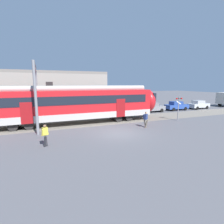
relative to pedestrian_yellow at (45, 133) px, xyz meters
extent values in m
plane|color=#515156|center=(6.34, 1.09, -0.99)|extent=(160.00, 160.00, 0.00)
cube|color=#B7B2AD|center=(3.48, 6.65, 0.06)|extent=(18.00, 3.06, 0.70)
cube|color=red|center=(3.48, 6.65, 1.61)|extent=(18.00, 3.00, 2.40)
cube|color=black|center=(3.48, 5.13, 1.81)|extent=(16.56, 0.03, 0.90)
cube|color=maroon|center=(8.43, 5.13, 0.76)|extent=(1.10, 0.04, 2.10)
cube|color=maroon|center=(-1.47, 5.13, 0.76)|extent=(1.10, 0.04, 2.10)
cylinder|color=#9C9793|center=(3.48, 6.65, 2.99)|extent=(17.64, 0.70, 0.70)
cube|color=black|center=(0.78, 6.65, 3.54)|extent=(0.70, 0.12, 0.40)
cylinder|color=black|center=(9.76, 6.65, -0.54)|extent=(0.90, 2.40, 0.90)
cylinder|color=black|center=(8.36, 6.65, -0.54)|extent=(0.90, 2.40, 0.90)
cylinder|color=black|center=(-1.40, 6.65, -0.54)|extent=(0.90, 2.40, 0.90)
cylinder|color=black|center=(-2.80, 6.65, -0.54)|extent=(0.90, 2.40, 0.90)
ellipsoid|color=red|center=(13.03, 6.65, 1.26)|extent=(1.80, 2.85, 2.95)
cube|color=black|center=(13.38, 6.65, 1.86)|extent=(0.40, 2.40, 1.00)
cylinder|color=#28282D|center=(-0.03, -0.18, -0.56)|extent=(0.26, 0.38, 0.87)
cylinder|color=#28282D|center=(0.04, 0.14, -0.56)|extent=(0.26, 0.38, 0.87)
cube|color=gold|center=(0.01, -0.02, 0.15)|extent=(0.42, 0.35, 0.56)
cylinder|color=gold|center=(0.19, 0.13, 0.10)|extent=(0.17, 0.26, 0.52)
cylinder|color=gold|center=(-0.17, -0.17, 0.10)|extent=(0.17, 0.26, 0.52)
sphere|color=brown|center=(0.02, -0.04, 0.54)|extent=(0.22, 0.22, 0.22)
sphere|color=black|center=(0.01, -0.02, 0.57)|extent=(0.20, 0.20, 0.20)
cube|color=black|center=(-0.06, 0.15, 0.17)|extent=(0.32, 0.25, 0.40)
cylinder|color=#6B6051|center=(9.86, 1.87, -0.56)|extent=(0.29, 0.38, 0.87)
cylinder|color=#6B6051|center=(9.89, 2.21, -0.56)|extent=(0.29, 0.38, 0.87)
cube|color=navy|center=(9.88, 2.04, 0.15)|extent=(0.43, 0.38, 0.56)
cylinder|color=navy|center=(10.04, 2.21, 0.10)|extent=(0.19, 0.26, 0.52)
cylinder|color=navy|center=(9.72, 1.87, 0.10)|extent=(0.19, 0.26, 0.52)
sphere|color=tan|center=(9.89, 2.02, 0.54)|extent=(0.22, 0.22, 0.22)
sphere|color=black|center=(9.88, 2.04, 0.57)|extent=(0.20, 0.20, 0.20)
cube|color=navy|center=(9.80, 2.20, 0.17)|extent=(0.32, 0.27, 0.40)
cube|color=gray|center=(16.50, 10.35, -0.35)|extent=(4.02, 1.68, 0.68)
cube|color=slate|center=(16.35, 10.35, 0.27)|extent=(1.92, 1.46, 0.56)
cube|color=black|center=(17.30, 10.36, 0.23)|extent=(0.13, 1.37, 0.48)
cylinder|color=black|center=(17.73, 11.14, -0.69)|extent=(0.60, 0.21, 0.60)
cylinder|color=black|center=(17.75, 9.58, -0.69)|extent=(0.60, 0.21, 0.60)
cylinder|color=black|center=(15.25, 11.11, -0.69)|extent=(0.60, 0.21, 0.60)
cylinder|color=black|center=(15.27, 9.56, -0.69)|extent=(0.60, 0.21, 0.60)
cube|color=#284799|center=(21.56, 10.46, -0.35)|extent=(4.07, 1.81, 0.68)
cube|color=navy|center=(21.41, 10.47, 0.27)|extent=(1.96, 1.52, 0.56)
cube|color=black|center=(22.36, 10.42, 0.23)|extent=(0.18, 1.37, 0.48)
cylinder|color=black|center=(22.83, 11.18, -0.69)|extent=(0.61, 0.23, 0.60)
cylinder|color=black|center=(22.77, 9.63, -0.69)|extent=(0.61, 0.23, 0.60)
cylinder|color=black|center=(20.36, 11.29, -0.69)|extent=(0.61, 0.23, 0.60)
cylinder|color=black|center=(20.29, 9.73, -0.69)|extent=(0.61, 0.23, 0.60)
cube|color=#B7BABF|center=(26.51, 10.28, -0.35)|extent=(4.07, 1.82, 0.68)
cube|color=#A1A3A8|center=(26.36, 10.27, 0.27)|extent=(1.96, 1.52, 0.56)
cube|color=black|center=(27.30, 10.31, 0.23)|extent=(0.18, 1.37, 0.48)
cylinder|color=black|center=(27.71, 11.11, -0.69)|extent=(0.61, 0.23, 0.60)
cylinder|color=black|center=(27.78, 9.56, -0.69)|extent=(0.61, 0.23, 0.60)
cylinder|color=black|center=(25.23, 11.00, -0.69)|extent=(0.61, 0.23, 0.60)
cylinder|color=black|center=(25.30, 9.45, -0.69)|extent=(0.61, 0.23, 0.60)
cylinder|color=black|center=(33.75, 11.47, -0.57)|extent=(0.85, 0.28, 0.84)
cylinder|color=gray|center=(-0.55, 3.45, 2.26)|extent=(0.24, 0.24, 6.50)
cylinder|color=gray|center=(-0.55, 9.85, 2.26)|extent=(0.24, 0.24, 6.50)
cube|color=gray|center=(-0.55, 6.65, 5.46)|extent=(0.20, 6.40, 0.16)
cube|color=gray|center=(-0.55, 6.65, 5.06)|extent=(0.20, 6.40, 0.16)
cylinder|color=black|center=(-0.55, 6.65, 4.46)|extent=(0.03, 0.03, 1.00)
cylinder|color=gray|center=(15.46, 3.48, 0.51)|extent=(0.11, 0.11, 3.00)
cube|color=black|center=(15.46, 3.48, 1.76)|extent=(0.80, 0.10, 0.10)
sphere|color=red|center=(15.08, 3.42, 1.76)|extent=(0.20, 0.20, 0.20)
sphere|color=red|center=(15.84, 3.42, 1.76)|extent=(0.20, 0.20, 0.20)
cube|color=white|center=(15.46, 3.45, 1.26)|extent=(0.72, 0.03, 0.48)
cube|color=gray|center=(-0.58, 15.83, 2.01)|extent=(20.83, 5.00, 6.00)
cube|color=gray|center=(-0.58, 15.83, 5.21)|extent=(20.83, 5.00, 0.40)
camera|label=1|loc=(-0.07, -13.15, 3.53)|focal=28.00mm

